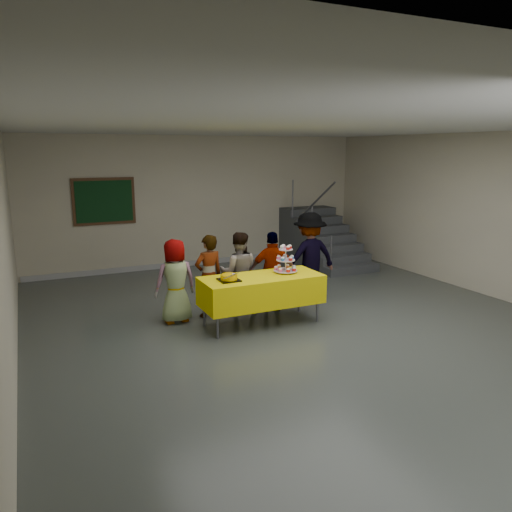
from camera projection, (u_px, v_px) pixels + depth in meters
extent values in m
plane|color=#4C514C|center=(312.00, 332.00, 7.47)|extent=(10.00, 10.00, 0.00)
cube|color=#BFB79A|center=(201.00, 201.00, 11.59)|extent=(8.00, 0.04, 3.00)
cube|color=#BFB79A|center=(4.00, 258.00, 5.51)|extent=(0.04, 10.00, 3.00)
cube|color=#BFB79A|center=(508.00, 218.00, 8.81)|extent=(0.04, 10.00, 3.00)
cube|color=silver|center=(317.00, 126.00, 6.85)|extent=(8.00, 10.00, 0.04)
cube|color=#999999|center=(203.00, 262.00, 11.88)|extent=(7.90, 0.03, 0.12)
cylinder|color=#595960|center=(217.00, 314.00, 7.14)|extent=(0.04, 0.04, 0.73)
cylinder|color=#595960|center=(317.00, 300.00, 7.84)|extent=(0.04, 0.04, 0.73)
cylinder|color=#595960|center=(204.00, 303.00, 7.66)|extent=(0.04, 0.04, 0.73)
cylinder|color=#595960|center=(299.00, 291.00, 8.35)|extent=(0.04, 0.04, 0.73)
cube|color=#595960|center=(261.00, 278.00, 7.67)|extent=(1.80, 0.70, 0.02)
cube|color=yellow|center=(261.00, 290.00, 7.71)|extent=(1.88, 0.78, 0.44)
cylinder|color=silver|center=(285.00, 272.00, 7.91)|extent=(0.18, 0.18, 0.01)
cylinder|color=silver|center=(286.00, 259.00, 7.87)|extent=(0.02, 0.02, 0.42)
cylinder|color=silver|center=(285.00, 270.00, 7.91)|extent=(0.38, 0.38, 0.01)
cylinder|color=silver|center=(286.00, 260.00, 7.87)|extent=(0.30, 0.30, 0.01)
cylinder|color=silver|center=(286.00, 249.00, 7.84)|extent=(0.22, 0.22, 0.01)
cube|color=black|center=(229.00, 280.00, 7.41)|extent=(0.30, 0.30, 0.02)
cylinder|color=#EBAC00|center=(229.00, 277.00, 7.40)|extent=(0.25, 0.25, 0.07)
ellipsoid|color=#EBAC00|center=(229.00, 275.00, 7.39)|extent=(0.25, 0.25, 0.05)
ellipsoid|color=white|center=(233.00, 274.00, 7.37)|extent=(0.08, 0.08, 0.02)
cube|color=silver|center=(231.00, 276.00, 7.26)|extent=(0.30, 0.16, 0.04)
imported|color=slate|center=(175.00, 281.00, 7.79)|extent=(0.67, 0.45, 1.33)
imported|color=slate|center=(209.00, 276.00, 8.06)|extent=(0.54, 0.40, 1.35)
imported|color=slate|center=(239.00, 272.00, 8.29)|extent=(0.80, 0.72, 1.36)
imported|color=slate|center=(273.00, 272.00, 8.35)|extent=(0.86, 0.59, 1.35)
imported|color=slate|center=(309.00, 257.00, 8.90)|extent=(1.04, 0.61, 1.60)
cube|color=#424447|center=(352.00, 269.00, 11.01)|extent=(1.30, 0.30, 0.18)
cube|color=#424447|center=(344.00, 263.00, 11.26)|extent=(1.30, 0.30, 0.36)
cube|color=#424447|center=(337.00, 256.00, 11.50)|extent=(1.30, 0.30, 0.54)
cube|color=#424447|center=(330.00, 250.00, 11.75)|extent=(1.30, 0.30, 0.72)
cube|color=#424447|center=(323.00, 244.00, 12.00)|extent=(1.30, 0.30, 0.90)
cube|color=#424447|center=(316.00, 239.00, 12.24)|extent=(1.30, 0.30, 1.08)
cube|color=#424447|center=(310.00, 233.00, 12.49)|extent=(1.30, 0.30, 1.26)
cube|color=#424447|center=(304.00, 232.00, 12.76)|extent=(1.30, 0.30, 1.26)
cylinder|color=#595960|center=(331.00, 256.00, 10.64)|extent=(0.04, 0.04, 0.90)
cylinder|color=#595960|center=(312.00, 226.00, 11.24)|extent=(0.04, 0.04, 0.90)
cylinder|color=#595960|center=(293.00, 199.00, 11.92)|extent=(0.04, 0.04, 0.90)
cylinder|color=#595960|center=(311.00, 206.00, 11.19)|extent=(0.04, 1.85, 1.20)
cube|color=#472B16|center=(104.00, 201.00, 10.64)|extent=(1.30, 0.04, 1.00)
cube|color=#113617|center=(104.00, 201.00, 10.62)|extent=(1.18, 0.02, 0.88)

